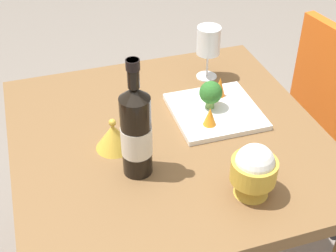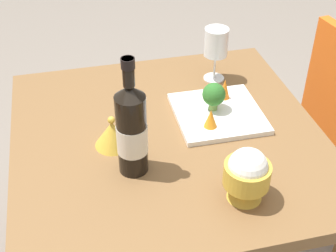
% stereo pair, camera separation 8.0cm
% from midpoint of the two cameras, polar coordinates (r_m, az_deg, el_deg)
% --- Properties ---
extents(dining_table, '(0.86, 0.86, 0.73)m').
position_cam_midpoint_polar(dining_table, '(1.39, -1.65, -3.95)').
color(dining_table, brown).
rests_on(dining_table, ground_plane).
extents(wine_bottle, '(0.08, 0.08, 0.32)m').
position_cam_midpoint_polar(wine_bottle, '(1.14, -5.86, -0.68)').
color(wine_bottle, black).
rests_on(wine_bottle, dining_table).
extents(wine_glass, '(0.08, 0.08, 0.18)m').
position_cam_midpoint_polar(wine_glass, '(1.53, 3.37, 10.02)').
color(wine_glass, white).
rests_on(wine_glass, dining_table).
extents(rice_bowl, '(0.11, 0.11, 0.14)m').
position_cam_midpoint_polar(rice_bowl, '(1.12, 8.27, -5.30)').
color(rice_bowl, gold).
rests_on(rice_bowl, dining_table).
extents(rice_bowl_lid, '(0.10, 0.10, 0.09)m').
position_cam_midpoint_polar(rice_bowl_lid, '(1.28, -8.35, -1.25)').
color(rice_bowl_lid, gold).
rests_on(rice_bowl_lid, dining_table).
extents(serving_plate, '(0.25, 0.25, 0.02)m').
position_cam_midpoint_polar(serving_plate, '(1.41, 4.08, 1.74)').
color(serving_plate, white).
rests_on(serving_plate, dining_table).
extents(broccoli_floret, '(0.07, 0.07, 0.09)m').
position_cam_midpoint_polar(broccoli_floret, '(1.39, 3.52, 3.93)').
color(broccoli_floret, '#729E4C').
rests_on(broccoli_floret, serving_plate).
extents(carrot_garnish_left, '(0.03, 0.03, 0.06)m').
position_cam_midpoint_polar(carrot_garnish_left, '(1.45, 4.70, 4.71)').
color(carrot_garnish_left, orange).
rests_on(carrot_garnish_left, serving_plate).
extents(carrot_garnish_right, '(0.04, 0.04, 0.06)m').
position_cam_midpoint_polar(carrot_garnish_right, '(1.33, 3.34, 1.12)').
color(carrot_garnish_right, orange).
rests_on(carrot_garnish_right, serving_plate).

